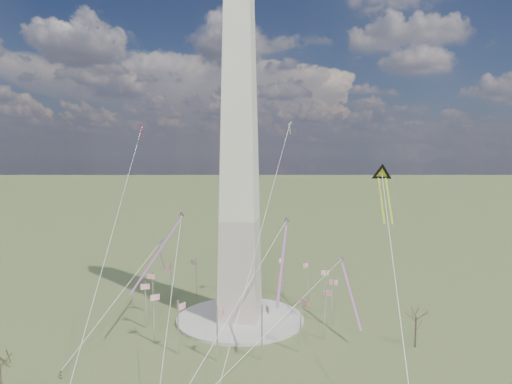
% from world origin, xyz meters
% --- Properties ---
extents(ground, '(2000.00, 2000.00, 0.00)m').
position_xyz_m(ground, '(0.00, 0.00, 0.00)').
color(ground, '#445028').
rests_on(ground, ground).
extents(plaza, '(36.00, 36.00, 0.80)m').
position_xyz_m(plaza, '(0.00, 0.00, 0.40)').
color(plaza, '#A7A198').
rests_on(plaza, ground).
extents(washington_monument, '(15.56, 15.56, 100.00)m').
position_xyz_m(washington_monument, '(0.00, 0.00, 47.95)').
color(washington_monument, '#AA9A8E').
rests_on(washington_monument, plaza).
extents(flagpole_ring, '(54.40, 54.40, 13.00)m').
position_xyz_m(flagpole_ring, '(-0.00, -0.00, 7.27)').
color(flagpole_ring, silver).
rests_on(flagpole_ring, ground).
extents(tree_near, '(6.48, 6.48, 11.35)m').
position_xyz_m(tree_near, '(45.85, -10.72, 8.09)').
color(tree_near, '#473C2B').
rests_on(tree_near, ground).
extents(person_west, '(0.93, 0.81, 1.60)m').
position_xyz_m(person_west, '(-30.57, -39.21, 0.80)').
color(person_west, gray).
rests_on(person_west, ground).
extents(kite_delta_black, '(6.31, 17.07, 14.28)m').
position_xyz_m(kite_delta_black, '(38.62, 3.66, 40.84)').
color(kite_delta_black, black).
rests_on(kite_delta_black, ground).
extents(kite_diamond_purple, '(1.77, 2.86, 9.02)m').
position_xyz_m(kite_diamond_purple, '(-22.80, -1.49, 21.01)').
color(kite_diamond_purple, '#381C7E').
rests_on(kite_diamond_purple, ground).
extents(kite_streamer_left, '(2.29, 24.43, 16.78)m').
position_xyz_m(kite_streamer_left, '(13.64, -12.45, 24.07)').
color(kite_streamer_left, '#F53626').
rests_on(kite_streamer_left, ground).
extents(kite_streamer_mid, '(6.26, 24.43, 16.93)m').
position_xyz_m(kite_streamer_mid, '(-17.81, -10.01, 24.58)').
color(kite_streamer_mid, '#F53626').
rests_on(kite_streamer_mid, ground).
extents(kite_streamer_right, '(5.77, 20.26, 14.09)m').
position_xyz_m(kite_streamer_right, '(29.87, -0.04, 12.21)').
color(kite_streamer_right, '#F53626').
rests_on(kite_streamer_right, ground).
extents(kite_small_red, '(1.34, 2.09, 5.10)m').
position_xyz_m(kite_small_red, '(-46.16, 41.38, 57.23)').
color(kite_small_red, '#F11C3A').
rests_on(kite_small_red, ground).
extents(kite_small_white, '(1.58, 1.73, 4.79)m').
position_xyz_m(kite_small_white, '(9.38, 47.91, 57.87)').
color(kite_small_white, white).
rests_on(kite_small_white, ground).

